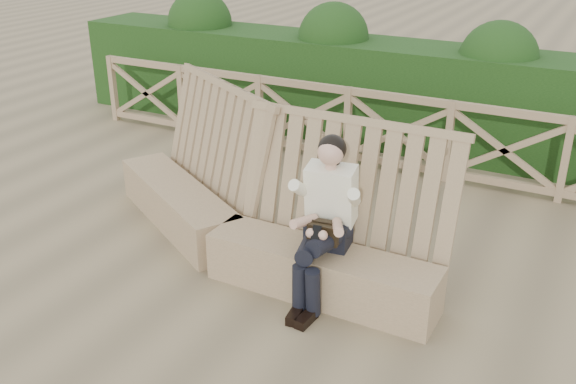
% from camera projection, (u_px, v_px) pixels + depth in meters
% --- Properties ---
extents(ground, '(60.00, 60.00, 0.00)m').
position_uv_depth(ground, '(269.00, 294.00, 6.08)').
color(ground, brown).
rests_on(ground, ground).
extents(bench, '(4.27, 1.83, 1.61)m').
position_uv_depth(bench, '(248.00, 218.00, 6.64)').
color(bench, olive).
rests_on(bench, ground).
extents(woman, '(0.48, 0.97, 1.55)m').
position_uv_depth(woman, '(326.00, 215.00, 5.76)').
color(woman, black).
rests_on(woman, ground).
extents(guardrail, '(10.10, 0.09, 1.10)m').
position_uv_depth(guardrail, '(396.00, 133.00, 8.68)').
color(guardrail, '#82674C').
rests_on(guardrail, ground).
extents(hedge, '(12.00, 1.20, 1.50)m').
position_uv_depth(hedge, '(423.00, 98.00, 9.57)').
color(hedge, black).
rests_on(hedge, ground).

